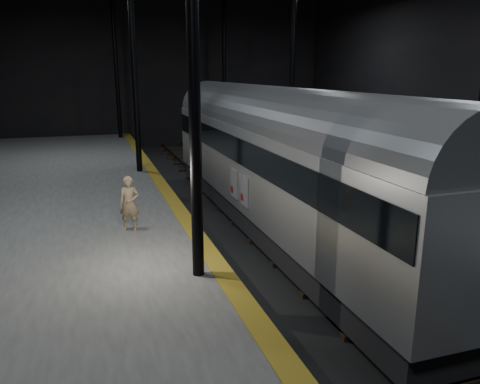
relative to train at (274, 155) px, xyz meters
name	(u,v)px	position (x,y,z in m)	size (l,w,h in m)	color
ground	(282,239)	(0.00, -0.89, -2.74)	(44.00, 44.00, 0.00)	black
platform_left	(41,251)	(-7.50, -0.89, -2.24)	(9.00, 43.80, 1.00)	#4B4B49
platform_right	(463,206)	(7.50, -0.89, -2.24)	(9.00, 43.80, 1.00)	#4B4B49
tactile_strip	(187,220)	(-3.25, -0.89, -1.74)	(0.50, 43.80, 0.01)	#996D1B
track	(282,237)	(0.00, -0.89, -2.67)	(2.40, 43.00, 0.24)	#3F3328
train	(274,155)	(0.00, 0.00, 0.00)	(2.76, 18.39, 4.92)	#A6A9AE
woman	(129,203)	(-4.98, -1.24, -0.95)	(0.58, 0.38, 1.59)	tan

